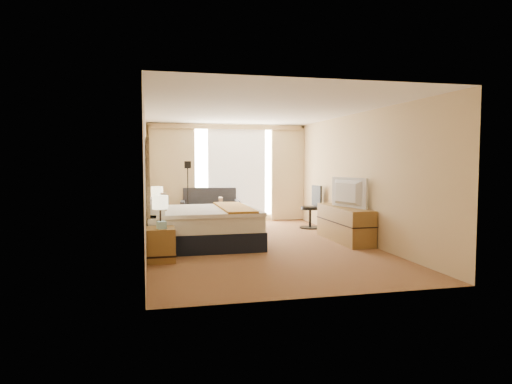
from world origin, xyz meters
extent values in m
cube|color=#531E17|center=(0.00, 0.00, 0.00)|extent=(4.20, 7.00, 0.02)
cube|color=silver|center=(0.00, 0.00, 2.60)|extent=(4.20, 7.00, 0.02)
cube|color=tan|center=(0.00, 3.50, 1.30)|extent=(4.20, 0.02, 2.60)
cube|color=tan|center=(0.00, -3.50, 1.30)|extent=(4.20, 0.02, 2.60)
cube|color=tan|center=(-2.10, 0.00, 1.30)|extent=(0.02, 7.00, 2.60)
cube|color=tan|center=(2.10, 0.00, 1.30)|extent=(0.02, 7.00, 2.60)
cube|color=black|center=(-2.06, 0.20, 1.28)|extent=(0.06, 1.85, 1.50)
cube|color=olive|center=(-1.87, -1.05, 0.28)|extent=(0.45, 0.52, 0.55)
cube|color=olive|center=(-1.87, 1.45, 0.28)|extent=(0.45, 0.52, 0.55)
cube|color=olive|center=(1.83, 0.00, 0.35)|extent=(0.50, 1.80, 0.70)
cube|color=white|center=(0.25, 3.47, 1.32)|extent=(2.30, 0.02, 2.30)
cube|color=beige|center=(-1.45, 3.38, 1.27)|extent=(1.15, 0.09, 2.50)
cube|color=beige|center=(1.65, 3.38, 1.27)|extent=(0.90, 0.09, 2.50)
cube|color=white|center=(0.25, 3.43, 1.27)|extent=(1.55, 0.04, 2.50)
cube|color=tan|center=(0.00, 3.34, 2.52)|extent=(4.00, 0.16, 0.12)
cube|color=black|center=(-1.05, 0.19, 0.18)|extent=(2.11, 1.91, 0.35)
cube|color=silver|center=(-1.05, 0.19, 0.50)|extent=(2.06, 1.85, 0.30)
cube|color=silver|center=(-0.97, 0.19, 0.68)|extent=(1.93, 1.93, 0.07)
cube|color=#BA752A|center=(-0.43, 0.19, 0.73)|extent=(0.55, 1.93, 0.04)
cube|color=silver|center=(-1.92, -0.28, 0.80)|extent=(0.28, 0.78, 0.18)
cube|color=silver|center=(-1.92, 0.65, 0.80)|extent=(0.28, 0.78, 0.18)
cube|color=beige|center=(-1.78, 0.19, 0.84)|extent=(0.10, 0.42, 0.36)
cube|color=#59191A|center=(-0.53, 2.99, 0.13)|extent=(1.56, 0.94, 0.27)
cube|color=#323338|center=(-0.54, 2.94, 0.35)|extent=(1.44, 0.77, 0.17)
cube|color=#323338|center=(-0.50, 3.31, 0.64)|extent=(1.39, 0.28, 0.59)
cube|color=#323338|center=(-1.22, 3.06, 0.38)|extent=(0.18, 0.80, 0.48)
cube|color=#323338|center=(0.16, 2.92, 0.38)|extent=(0.18, 0.80, 0.48)
cube|color=beige|center=(-0.27, 2.91, 0.53)|extent=(0.12, 0.38, 0.34)
cube|color=black|center=(-1.15, 2.30, 0.01)|extent=(0.21, 0.21, 0.02)
cylinder|color=black|center=(-1.15, 2.30, 0.75)|extent=(0.03, 0.03, 1.45)
cube|color=black|center=(-1.15, 2.30, 1.54)|extent=(0.15, 0.15, 0.17)
cylinder|color=black|center=(1.75, 1.83, 0.02)|extent=(0.50, 0.50, 0.03)
cylinder|color=black|center=(1.75, 1.83, 0.26)|extent=(0.06, 0.06, 0.45)
cylinder|color=black|center=(1.75, 1.83, 0.49)|extent=(0.44, 0.44, 0.07)
cube|color=black|center=(1.93, 1.86, 0.78)|extent=(0.12, 0.40, 0.50)
cube|color=black|center=(-1.87, -1.12, 0.57)|extent=(0.09, 0.09, 0.04)
cylinder|color=black|center=(-1.87, -1.12, 0.74)|extent=(0.03, 0.03, 0.32)
cylinder|color=beige|center=(-1.87, -1.12, 0.98)|extent=(0.25, 0.25, 0.22)
cube|color=black|center=(-1.88, 1.48, 0.57)|extent=(0.09, 0.09, 0.04)
cylinder|color=black|center=(-1.88, 1.48, 0.74)|extent=(0.03, 0.03, 0.31)
cylinder|color=beige|center=(-1.88, 1.48, 0.97)|extent=(0.25, 0.25, 0.22)
cube|color=#94CBE6|center=(-1.86, -1.16, 0.61)|extent=(0.16, 0.16, 0.12)
cube|color=black|center=(-1.84, 1.61, 0.58)|extent=(0.17, 0.14, 0.06)
imported|color=black|center=(1.78, -0.11, 1.00)|extent=(0.41, 1.05, 0.60)
camera|label=1|loc=(-2.04, -8.56, 1.65)|focal=32.00mm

